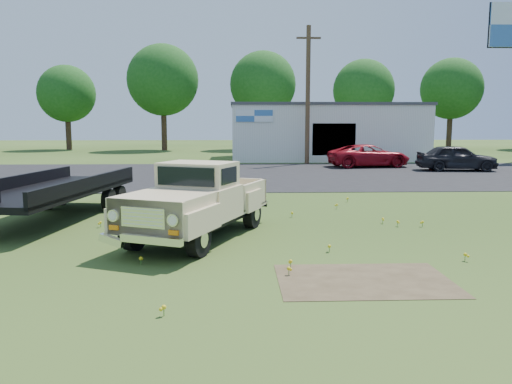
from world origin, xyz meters
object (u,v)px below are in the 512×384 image
at_px(vintage_pickup_truck, 198,200).
at_px(red_pickup, 369,156).
at_px(flatbed_trailer, 52,186).
at_px(dark_sedan, 457,158).

height_order(vintage_pickup_truck, red_pickup, vintage_pickup_truck).
distance_m(flatbed_trailer, dark_sedan, 22.54).
bearing_deg(dark_sedan, red_pickup, 65.05).
bearing_deg(vintage_pickup_truck, red_pickup, 87.05).
distance_m(vintage_pickup_truck, dark_sedan, 21.20).
bearing_deg(flatbed_trailer, vintage_pickup_truck, -21.83).
bearing_deg(dark_sedan, flatbed_trailer, 134.17).
relative_size(flatbed_trailer, red_pickup, 1.42).
relative_size(red_pickup, dark_sedan, 1.14).
relative_size(flatbed_trailer, dark_sedan, 1.61).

